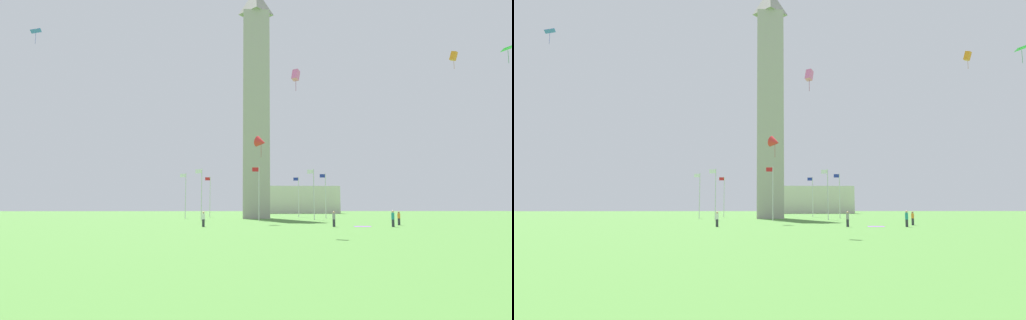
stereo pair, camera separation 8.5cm
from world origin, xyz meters
TOP-DOWN VIEW (x-y plane):
  - ground_plane at (0.00, 0.00)m, footprint 260.00×260.00m
  - obelisk_monument at (0.00, 0.00)m, footprint 4.94×4.94m
  - flagpole_n at (13.14, 0.00)m, footprint 1.12×0.14m
  - flagpole_ne at (9.31, 9.25)m, footprint 1.12×0.14m
  - flagpole_e at (0.06, 13.08)m, footprint 1.12×0.14m
  - flagpole_se at (-9.19, 9.25)m, footprint 1.12×0.14m
  - flagpole_s at (-13.02, 0.00)m, footprint 1.12×0.14m
  - flagpole_sw at (-9.19, -9.25)m, footprint 1.12×0.14m
  - flagpole_w at (0.06, -13.08)m, footprint 1.12×0.14m
  - flagpole_nw at (9.31, -9.25)m, footprint 1.12×0.14m
  - person_teal_shirt at (-13.58, 33.15)m, footprint 0.32×0.32m
  - person_gray_shirt at (-7.31, 32.58)m, footprint 0.32×0.32m
  - person_white_shirt at (6.85, 31.87)m, footprint 0.32×0.32m
  - person_orange_shirt at (-15.87, 28.84)m, footprint 0.32×0.32m
  - kite_red_delta at (0.14, 23.32)m, footprint 2.16×2.12m
  - kite_pink_box at (-1.88, 43.35)m, footprint 0.84×0.90m
  - kite_green_diamond at (-27.20, 33.66)m, footprint 1.49×1.53m
  - kite_orange_box at (-26.38, 23.51)m, footprint 1.13×1.18m
  - kite_blue_diamond at (33.94, 16.22)m, footprint 1.77×1.82m
  - distant_building at (-15.04, -60.57)m, footprint 27.14×14.34m
  - picnic_blanket_near_first_person at (-10.64, 31.79)m, footprint 1.97×1.63m

SIDE VIEW (x-z plane):
  - ground_plane at x=0.00m, z-range 0.00..0.00m
  - picnic_blanket_near_first_person at x=-10.64m, z-range 0.00..0.01m
  - person_orange_shirt at x=-15.87m, z-range -0.01..1.62m
  - person_white_shirt at x=6.85m, z-range -0.01..1.65m
  - person_gray_shirt at x=-7.31m, z-range -0.01..1.66m
  - person_teal_shirt at x=-13.58m, z-range 0.00..1.76m
  - distant_building at x=-15.04m, z-range 0.00..8.74m
  - flagpole_n at x=13.14m, z-range 0.39..8.79m
  - flagpole_ne at x=9.31m, z-range 0.39..8.79m
  - flagpole_e at x=0.06m, z-range 0.39..8.79m
  - flagpole_se at x=-9.19m, z-range 0.39..8.79m
  - flagpole_s at x=-13.02m, z-range 0.39..8.79m
  - flagpole_sw at x=-9.19m, z-range 0.39..8.79m
  - flagpole_w at x=0.06m, z-range 0.39..8.79m
  - flagpole_nw at x=9.31m, z-range 0.39..8.79m
  - kite_red_delta at x=0.14m, z-range 9.24..12.11m
  - kite_pink_box at x=-1.88m, z-range 12.40..14.31m
  - kite_green_diamond at x=-27.20m, z-range 18.87..20.83m
  - obelisk_monument at x=0.00m, z-range 0.00..44.90m
  - kite_orange_box at x=-26.38m, z-range 21.53..24.03m
  - kite_blue_diamond at x=33.94m, z-range 27.43..29.73m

